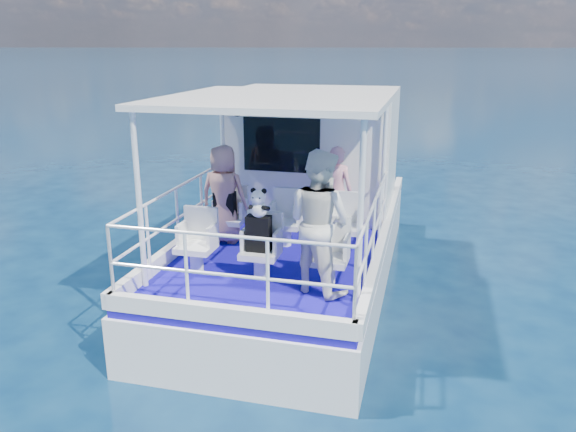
% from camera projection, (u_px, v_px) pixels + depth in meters
% --- Properties ---
extents(ground, '(2000.00, 2000.00, 0.00)m').
position_uv_depth(ground, '(282.00, 304.00, 8.67)').
color(ground, '#08213D').
rests_on(ground, ground).
extents(hull, '(3.00, 7.00, 1.60)m').
position_uv_depth(hull, '(297.00, 279.00, 9.60)').
color(hull, white).
rests_on(hull, ground).
extents(deck, '(2.90, 6.90, 0.10)m').
position_uv_depth(deck, '(297.00, 232.00, 9.35)').
color(deck, '#130985').
rests_on(deck, hull).
extents(cabin, '(2.85, 2.00, 2.20)m').
position_uv_depth(cabin, '(314.00, 150.00, 10.22)').
color(cabin, white).
rests_on(cabin, deck).
extents(canopy, '(3.00, 3.20, 0.08)m').
position_uv_depth(canopy, '(278.00, 99.00, 7.57)').
color(canopy, white).
rests_on(canopy, cabin).
extents(canopy_posts, '(2.77, 2.97, 2.20)m').
position_uv_depth(canopy_posts, '(277.00, 182.00, 7.86)').
color(canopy_posts, white).
rests_on(canopy_posts, deck).
extents(railings, '(2.84, 3.59, 1.00)m').
position_uv_depth(railings, '(271.00, 230.00, 7.73)').
color(railings, white).
rests_on(railings, deck).
extents(seat_port_fwd, '(0.48, 0.46, 0.38)m').
position_uv_depth(seat_port_fwd, '(230.00, 229.00, 8.75)').
color(seat_port_fwd, white).
rests_on(seat_port_fwd, deck).
extents(seat_center_fwd, '(0.48, 0.46, 0.38)m').
position_uv_depth(seat_center_fwd, '(285.00, 233.00, 8.54)').
color(seat_center_fwd, white).
rests_on(seat_center_fwd, deck).
extents(seat_stbd_fwd, '(0.48, 0.46, 0.38)m').
position_uv_depth(seat_stbd_fwd, '(344.00, 238.00, 8.33)').
color(seat_stbd_fwd, white).
rests_on(seat_stbd_fwd, deck).
extents(seat_port_aft, '(0.48, 0.46, 0.38)m').
position_uv_depth(seat_port_aft, '(197.00, 258.00, 7.55)').
color(seat_port_aft, white).
rests_on(seat_port_aft, deck).
extents(seat_center_aft, '(0.48, 0.46, 0.38)m').
position_uv_depth(seat_center_aft, '(261.00, 264.00, 7.33)').
color(seat_center_aft, white).
rests_on(seat_center_aft, deck).
extents(seat_stbd_aft, '(0.48, 0.46, 0.38)m').
position_uv_depth(seat_stbd_aft, '(328.00, 271.00, 7.12)').
color(seat_stbd_aft, white).
rests_on(seat_stbd_aft, deck).
extents(passenger_port_fwd, '(0.58, 0.43, 1.51)m').
position_uv_depth(passenger_port_fwd, '(224.00, 194.00, 8.55)').
color(passenger_port_fwd, tan).
rests_on(passenger_port_fwd, deck).
extents(passenger_stbd_fwd, '(0.57, 0.42, 1.44)m').
position_uv_depth(passenger_stbd_fwd, '(336.00, 191.00, 8.87)').
color(passenger_stbd_fwd, pink).
rests_on(passenger_stbd_fwd, deck).
extents(passenger_stbd_aft, '(1.08, 1.00, 1.78)m').
position_uv_depth(passenger_stbd_aft, '(319.00, 222.00, 6.78)').
color(passenger_stbd_aft, white).
rests_on(passenger_stbd_aft, deck).
extents(backpack_port, '(0.32, 0.18, 0.42)m').
position_uv_depth(backpack_port, '(225.00, 205.00, 8.57)').
color(backpack_port, black).
rests_on(backpack_port, seat_port_fwd).
extents(backpack_center, '(0.31, 0.18, 0.47)m').
position_uv_depth(backpack_center, '(259.00, 234.00, 7.21)').
color(backpack_center, black).
rests_on(backpack_center, seat_center_aft).
extents(compact_camera, '(0.11, 0.06, 0.06)m').
position_uv_depth(compact_camera, '(225.00, 190.00, 8.50)').
color(compact_camera, black).
rests_on(compact_camera, backpack_port).
extents(panda, '(0.24, 0.20, 0.37)m').
position_uv_depth(panda, '(259.00, 203.00, 7.05)').
color(panda, silver).
rests_on(panda, backpack_center).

